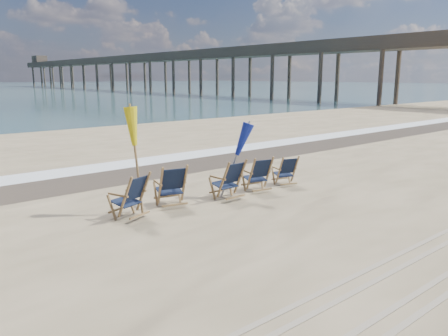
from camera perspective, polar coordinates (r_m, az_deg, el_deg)
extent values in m
cube|color=silver|center=(15.86, -14.18, 0.33)|extent=(200.00, 1.40, 0.01)
cube|color=#42362A|center=(14.55, -11.63, -0.58)|extent=(200.00, 2.60, 0.00)
cylinder|color=olive|center=(9.92, -11.31, 0.77)|extent=(0.06, 0.06, 2.42)
cone|color=yellow|center=(9.81, -11.48, 4.98)|extent=(0.30, 0.30, 0.85)
cylinder|color=#A5A5AD|center=(11.19, 1.25, 1.19)|extent=(0.06, 0.06, 2.01)
cone|color=navy|center=(11.11, 1.26, 3.88)|extent=(0.30, 0.30, 0.85)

